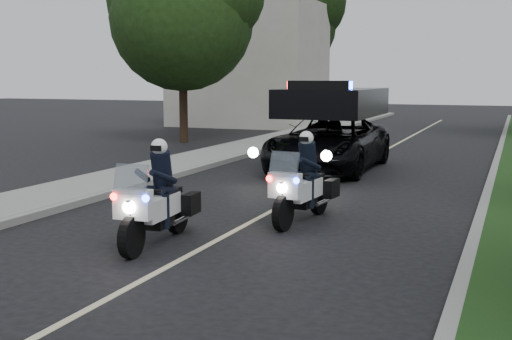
# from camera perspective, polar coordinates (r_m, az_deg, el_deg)

# --- Properties ---
(ground) EXTENTS (120.00, 120.00, 0.00)m
(ground) POSITION_cam_1_polar(r_m,az_deg,el_deg) (10.55, -5.07, -7.06)
(ground) COLOR black
(ground) RESTS_ON ground
(curb_right) EXTENTS (0.20, 60.00, 0.15)m
(curb_right) POSITION_cam_1_polar(r_m,az_deg,el_deg) (19.25, 20.16, -0.39)
(curb_right) COLOR gray
(curb_right) RESTS_ON ground
(curb_left) EXTENTS (0.20, 60.00, 0.15)m
(curb_left) POSITION_cam_1_polar(r_m,az_deg,el_deg) (21.15, -2.61, 0.83)
(curb_left) COLOR gray
(curb_left) RESTS_ON ground
(sidewalk_left) EXTENTS (2.00, 60.00, 0.16)m
(sidewalk_left) POSITION_cam_1_polar(r_m,az_deg,el_deg) (21.62, -5.26, 0.98)
(sidewalk_left) COLOR gray
(sidewalk_left) RESTS_ON ground
(building_far) EXTENTS (8.00, 6.00, 7.00)m
(building_far) POSITION_cam_1_polar(r_m,az_deg,el_deg) (38.01, -0.63, 9.25)
(building_far) COLOR #A8A396
(building_far) RESTS_ON ground
(lane_marking) EXTENTS (0.12, 50.00, 0.01)m
(lane_marking) POSITION_cam_1_polar(r_m,az_deg,el_deg) (19.81, 8.23, 0.05)
(lane_marking) COLOR #BFB78C
(lane_marking) RESTS_ON ground
(police_moto_left) EXTENTS (0.90, 2.14, 1.77)m
(police_moto_left) POSITION_cam_1_polar(r_m,az_deg,el_deg) (11.02, -8.69, -6.47)
(police_moto_left) COLOR silver
(police_moto_left) RESTS_ON ground
(police_moto_right) EXTENTS (0.93, 2.13, 1.76)m
(police_moto_right) POSITION_cam_1_polar(r_m,az_deg,el_deg) (12.58, 4.12, -4.56)
(police_moto_right) COLOR silver
(police_moto_right) RESTS_ON ground
(police_suv) EXTENTS (2.75, 5.92, 2.87)m
(police_suv) POSITION_cam_1_polar(r_m,az_deg,el_deg) (19.62, 6.42, -0.00)
(police_suv) COLOR black
(police_suv) RESTS_ON ground
(bicycle) EXTENTS (0.89, 1.94, 0.98)m
(bicycle) POSITION_cam_1_polar(r_m,az_deg,el_deg) (27.32, 6.03, 2.29)
(bicycle) COLOR black
(bicycle) RESTS_ON ground
(cyclist) EXTENTS (0.59, 0.41, 1.56)m
(cyclist) POSITION_cam_1_polar(r_m,az_deg,el_deg) (27.32, 6.03, 2.29)
(cyclist) COLOR black
(cyclist) RESTS_ON ground
(tree_left_near) EXTENTS (6.45, 6.45, 10.14)m
(tree_left_near) POSITION_cam_1_polar(r_m,az_deg,el_deg) (28.20, -6.37, 2.47)
(tree_left_near) COLOR #1F3C14
(tree_left_near) RESTS_ON ground
(tree_left_far) EXTENTS (8.08, 8.08, 11.93)m
(tree_left_far) POSITION_cam_1_polar(r_m,az_deg,el_deg) (41.17, 1.99, 4.29)
(tree_left_far) COLOR black
(tree_left_far) RESTS_ON ground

